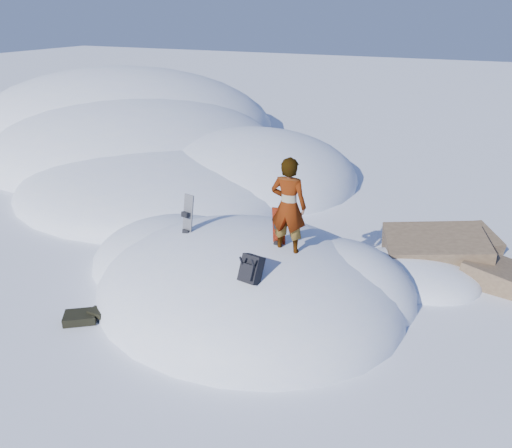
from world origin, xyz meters
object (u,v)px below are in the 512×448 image
at_px(person, 288,206).
at_px(snowboard_dark, 187,225).
at_px(snowboard_red, 279,237).
at_px(backpack, 251,269).

bearing_deg(person, snowboard_dark, -0.80).
xyz_separation_m(snowboard_red, backpack, (-0.01, -1.32, -0.10)).
height_order(snowboard_red, snowboard_dark, snowboard_red).
bearing_deg(snowboard_dark, backpack, -16.88).
bearing_deg(snowboard_dark, snowboard_red, 15.55).
height_order(snowboard_dark, backpack, snowboard_dark).
bearing_deg(snowboard_red, person, -24.91).
bearing_deg(backpack, snowboard_red, 98.34).
distance_m(snowboard_dark, person, 2.51).
relative_size(snowboard_dark, person, 0.70).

